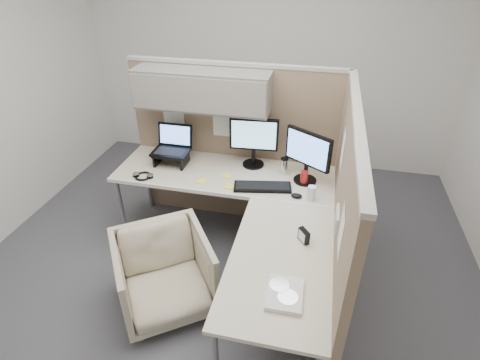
% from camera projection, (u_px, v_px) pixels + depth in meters
% --- Properties ---
extents(ground, '(4.50, 4.50, 0.00)m').
position_uv_depth(ground, '(223.00, 274.00, 3.33)').
color(ground, '#45454B').
rests_on(ground, ground).
extents(partition_back, '(2.00, 0.36, 1.63)m').
position_uv_depth(partition_back, '(221.00, 121.00, 3.47)').
color(partition_back, '#887059').
rests_on(partition_back, ground).
extents(partition_right, '(0.07, 2.03, 1.63)m').
position_uv_depth(partition_right, '(339.00, 220.00, 2.67)').
color(partition_right, '#887059').
rests_on(partition_right, ground).
extents(desk, '(2.00, 1.98, 0.73)m').
position_uv_depth(desk, '(240.00, 205.00, 3.05)').
color(desk, beige).
rests_on(desk, ground).
extents(office_chair, '(0.93, 0.92, 0.71)m').
position_uv_depth(office_chair, '(164.00, 271.00, 2.88)').
color(office_chair, beige).
rests_on(office_chair, ground).
extents(monitor_left, '(0.44, 0.20, 0.47)m').
position_uv_depth(monitor_left, '(254.00, 139.00, 3.38)').
color(monitor_left, black).
rests_on(monitor_left, desk).
extents(monitor_right, '(0.39, 0.27, 0.47)m').
position_uv_depth(monitor_right, '(308.00, 153.00, 3.14)').
color(monitor_right, black).
rests_on(monitor_right, desk).
extents(laptop_station, '(0.33, 0.29, 0.35)m').
position_uv_depth(laptop_station, '(172.00, 150.00, 3.50)').
color(laptop_station, black).
rests_on(laptop_station, desk).
extents(keyboard, '(0.51, 0.25, 0.02)m').
position_uv_depth(keyboard, '(262.00, 187.00, 3.18)').
color(keyboard, black).
rests_on(keyboard, desk).
extents(mouse, '(0.09, 0.06, 0.03)m').
position_uv_depth(mouse, '(297.00, 196.00, 3.06)').
color(mouse, black).
rests_on(mouse, desk).
extents(travel_mug, '(0.07, 0.07, 0.15)m').
position_uv_depth(travel_mug, '(284.00, 166.00, 3.35)').
color(travel_mug, silver).
rests_on(travel_mug, desk).
extents(soda_can_green, '(0.07, 0.07, 0.12)m').
position_uv_depth(soda_can_green, '(311.00, 193.00, 3.01)').
color(soda_can_green, silver).
rests_on(soda_can_green, desk).
extents(soda_can_silver, '(0.07, 0.07, 0.12)m').
position_uv_depth(soda_can_silver, '(304.00, 178.00, 3.21)').
color(soda_can_silver, '#B21E1E').
rests_on(soda_can_silver, desk).
extents(sticky_note_b, '(0.09, 0.09, 0.01)m').
position_uv_depth(sticky_note_b, '(230.00, 186.00, 3.20)').
color(sticky_note_b, '#FEEF42').
rests_on(sticky_note_b, desk).
extents(sticky_note_d, '(0.08, 0.08, 0.01)m').
position_uv_depth(sticky_note_d, '(227.00, 176.00, 3.34)').
color(sticky_note_d, '#FEEF42').
rests_on(sticky_note_d, desk).
extents(sticky_note_a, '(0.08, 0.08, 0.01)m').
position_uv_depth(sticky_note_a, '(202.00, 181.00, 3.27)').
color(sticky_note_a, '#FEEF42').
rests_on(sticky_note_a, desk).
extents(headphones, '(0.19, 0.16, 0.03)m').
position_uv_depth(headphones, '(143.00, 176.00, 3.33)').
color(headphones, black).
rests_on(headphones, desk).
extents(paper_stack, '(0.21, 0.27, 0.03)m').
position_uv_depth(paper_stack, '(285.00, 294.00, 2.19)').
color(paper_stack, white).
rests_on(paper_stack, desk).
extents(desk_clock, '(0.09, 0.10, 0.10)m').
position_uv_depth(desk_clock, '(304.00, 236.00, 2.58)').
color(desk_clock, black).
rests_on(desk_clock, desk).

